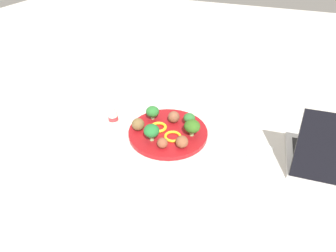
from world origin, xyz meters
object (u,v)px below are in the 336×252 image
at_px(broccoli_floret_near_rim, 152,131).
at_px(broccoli_floret_mid_right, 189,118).
at_px(plate, 168,132).
at_px(meatball_center, 138,124).
at_px(meatball_near_rim, 173,117).
at_px(pepper_ring_back_left, 173,136).
at_px(knife, 245,153).
at_px(napkin, 244,150).
at_px(meatball_back_right, 162,143).
at_px(pepper_ring_far_rim, 158,128).
at_px(meatball_front_left, 182,142).
at_px(broccoli_floret_back_right, 192,126).
at_px(fork, 248,147).
at_px(yogurt_bottle, 113,117).
at_px(broccoli_floret_center, 152,112).

xyz_separation_m(broccoli_floret_near_rim, broccoli_floret_mid_right, (0.09, 0.13, -0.01)).
relative_size(plate, meatball_center, 6.28).
height_order(meatball_near_rim, pepper_ring_back_left, meatball_near_rim).
bearing_deg(knife, broccoli_floret_near_rim, -169.18).
height_order(napkin, knife, knife).
bearing_deg(meatball_near_rim, pepper_ring_back_left, -69.60).
xyz_separation_m(meatball_near_rim, meatball_back_right, (0.02, -0.15, -0.00)).
relative_size(meatball_near_rim, pepper_ring_far_rim, 0.72).
bearing_deg(meatball_front_left, plate, 138.65).
distance_m(broccoli_floret_near_rim, meatball_front_left, 0.11).
height_order(broccoli_floret_mid_right, meatball_front_left, broccoli_floret_mid_right).
bearing_deg(meatball_front_left, broccoli_floret_near_rim, -178.16).
bearing_deg(meatball_near_rim, broccoli_floret_back_right, -30.26).
bearing_deg(meatball_front_left, fork, 24.15).
relative_size(broccoli_floret_mid_right, fork, 0.39).
bearing_deg(meatball_back_right, meatball_front_left, 23.47).
height_order(meatball_front_left, pepper_ring_far_rim, meatball_front_left).
relative_size(broccoli_floret_mid_right, meatball_back_right, 1.33).
relative_size(meatball_back_right, yogurt_bottle, 0.52).
xyz_separation_m(broccoli_floret_back_right, meatball_near_rim, (-0.09, 0.05, -0.02)).
bearing_deg(broccoli_floret_back_right, meatball_back_right, -125.86).
relative_size(pepper_ring_far_rim, napkin, 0.35).
relative_size(meatball_near_rim, meatball_back_right, 1.21).
relative_size(broccoli_floret_center, yogurt_bottle, 0.75).
relative_size(pepper_ring_back_left, yogurt_bottle, 0.88).
bearing_deg(knife, yogurt_bottle, -179.62).
bearing_deg(meatball_center, plate, 17.61).
distance_m(broccoli_floret_near_rim, pepper_ring_far_rim, 0.07).
bearing_deg(yogurt_bottle, napkin, 2.65).
height_order(broccoli_floret_back_right, meatball_center, broccoli_floret_back_right).
bearing_deg(meatball_center, meatball_near_rim, 42.82).
height_order(meatball_center, meatball_back_right, meatball_center).
xyz_separation_m(broccoli_floret_back_right, pepper_ring_far_rim, (-0.12, -0.01, -0.03)).
height_order(broccoli_floret_center, meatball_near_rim, broccoli_floret_center).
bearing_deg(fork, broccoli_floret_near_rim, -163.01).
distance_m(meatball_near_rim, napkin, 0.28).
relative_size(meatball_center, pepper_ring_far_rim, 0.75).
relative_size(plate, broccoli_floret_center, 5.54).
relative_size(broccoli_floret_mid_right, napkin, 0.28).
bearing_deg(knife, broccoli_floret_mid_right, 161.91).
distance_m(plate, pepper_ring_far_rim, 0.04).
bearing_deg(broccoli_floret_back_right, napkin, 0.85).
bearing_deg(broccoli_floret_mid_right, napkin, -13.71).
relative_size(broccoli_floret_near_rim, meatball_center, 1.35).
distance_m(broccoli_floret_center, meatball_near_rim, 0.08).
xyz_separation_m(pepper_ring_far_rim, knife, (0.31, -0.01, -0.01)).
height_order(meatball_near_rim, meatball_back_right, meatball_near_rim).
xyz_separation_m(meatball_front_left, pepper_ring_far_rim, (-0.11, 0.06, -0.02)).
distance_m(broccoli_floret_back_right, yogurt_bottle, 0.30).
bearing_deg(meatball_front_left, broccoli_floret_back_right, 80.80).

